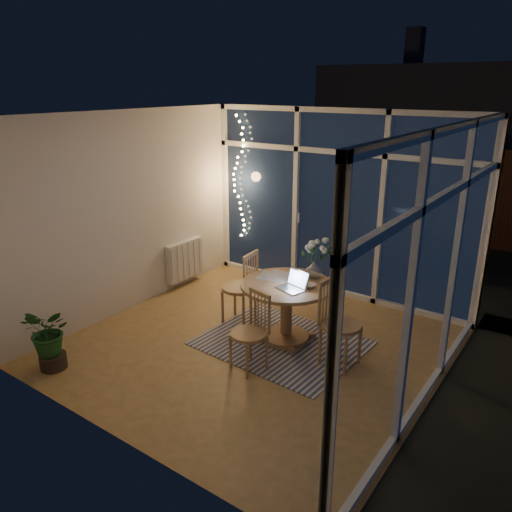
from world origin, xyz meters
name	(u,v)px	position (x,y,z in m)	size (l,w,h in m)	color
floor	(255,345)	(0.00, 0.00, 0.00)	(4.00, 4.00, 0.00)	olive
ceiling	(255,115)	(0.00, 0.00, 2.60)	(4.00, 4.00, 0.00)	white
wall_back	(338,205)	(0.00, 2.00, 1.30)	(4.00, 0.04, 2.60)	silver
wall_front	(106,301)	(0.00, -2.00, 1.30)	(4.00, 0.04, 2.60)	silver
wall_left	(130,213)	(-2.00, 0.00, 1.30)	(0.04, 4.00, 2.60)	silver
wall_right	(444,279)	(2.00, 0.00, 1.30)	(0.04, 4.00, 2.60)	silver
window_wall_back	(337,205)	(0.00, 1.96, 1.30)	(4.00, 0.10, 2.60)	white
window_wall_right	(439,278)	(1.96, 0.00, 1.30)	(0.10, 4.00, 2.60)	white
radiator	(185,260)	(-1.94, 0.90, 0.40)	(0.10, 0.70, 0.58)	silver
fairy_lights	(239,177)	(-1.65, 1.88, 1.52)	(0.24, 0.10, 1.85)	#E8B75D
garden_patio	(430,249)	(0.50, 5.00, -0.06)	(12.00, 6.00, 0.10)	black
garden_fence	(418,191)	(0.00, 5.50, 0.90)	(11.00, 0.08, 1.80)	#3B1E15
neighbour_roof	(479,115)	(0.30, 8.50, 2.20)	(7.00, 3.00, 2.20)	#31323B
garden_shrubs	(331,231)	(-0.80, 3.40, 0.45)	(0.90, 0.90, 0.90)	#193216
rug	(281,343)	(0.22, 0.21, 0.01)	(1.79, 1.43, 0.01)	beige
dining_table	(286,312)	(0.22, 0.31, 0.36)	(1.07, 1.07, 0.73)	#9D6D47
chair_left	(239,286)	(-0.54, 0.40, 0.48)	(0.45, 0.45, 0.96)	#9D6D47
chair_right	(341,323)	(0.98, 0.20, 0.49)	(0.46, 0.46, 0.98)	#9D6D47
chair_front	(249,332)	(0.23, -0.45, 0.44)	(0.40, 0.40, 0.87)	#9D6D47
laptop	(291,280)	(0.35, 0.19, 0.84)	(0.30, 0.26, 0.22)	#BBBBC0
flower_vase	(314,269)	(0.38, 0.66, 0.83)	(0.20, 0.20, 0.21)	white
bowl	(309,285)	(0.48, 0.37, 0.75)	(0.15, 0.15, 0.04)	white
newspapers	(277,276)	(0.02, 0.43, 0.73)	(0.38, 0.29, 0.01)	beige
phone	(286,288)	(0.29, 0.19, 0.73)	(0.11, 0.06, 0.01)	black
potted_plant	(50,336)	(-1.49, -1.65, 0.38)	(0.54, 0.47, 0.76)	#19461C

